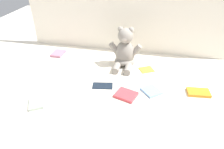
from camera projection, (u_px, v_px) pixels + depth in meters
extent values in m
plane|color=silver|center=(113.00, 79.00, 1.35)|extent=(3.20, 3.20, 0.00)
cube|color=silver|center=(125.00, 15.00, 1.56)|extent=(1.58, 0.03, 0.59)
ellipsoid|color=gray|center=(125.00, 53.00, 1.46)|extent=(0.14, 0.11, 0.18)
ellipsoid|color=gray|center=(125.00, 61.00, 1.49)|extent=(0.15, 0.12, 0.06)
sphere|color=gray|center=(126.00, 36.00, 1.38)|extent=(0.10, 0.10, 0.10)
ellipsoid|color=#AEA599|center=(125.00, 39.00, 1.36)|extent=(0.04, 0.03, 0.03)
sphere|color=gray|center=(121.00, 29.00, 1.38)|extent=(0.04, 0.04, 0.04)
sphere|color=gray|center=(131.00, 30.00, 1.37)|extent=(0.04, 0.04, 0.04)
cylinder|color=gray|center=(114.00, 49.00, 1.45)|extent=(0.08, 0.04, 0.10)
cylinder|color=gray|center=(136.00, 51.00, 1.43)|extent=(0.08, 0.04, 0.10)
cylinder|color=gray|center=(117.00, 68.00, 1.42)|extent=(0.05, 0.10, 0.05)
cylinder|color=gray|center=(128.00, 69.00, 1.41)|extent=(0.05, 0.10, 0.05)
cube|color=orange|center=(198.00, 92.00, 1.21)|extent=(0.14, 0.09, 0.02)
cube|color=black|center=(103.00, 86.00, 1.28)|extent=(0.14, 0.09, 0.01)
cube|color=#D93D44|center=(126.00, 95.00, 1.19)|extent=(0.14, 0.13, 0.02)
cube|color=#7BAEE6|center=(151.00, 91.00, 1.23)|extent=(0.14, 0.14, 0.01)
cube|color=gold|center=(147.00, 69.00, 1.44)|extent=(0.12, 0.11, 0.01)
cube|color=#B26B85|center=(58.00, 53.00, 1.64)|extent=(0.09, 0.12, 0.02)
cube|color=#98A595|center=(36.00, 103.00, 1.13)|extent=(0.12, 0.13, 0.02)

